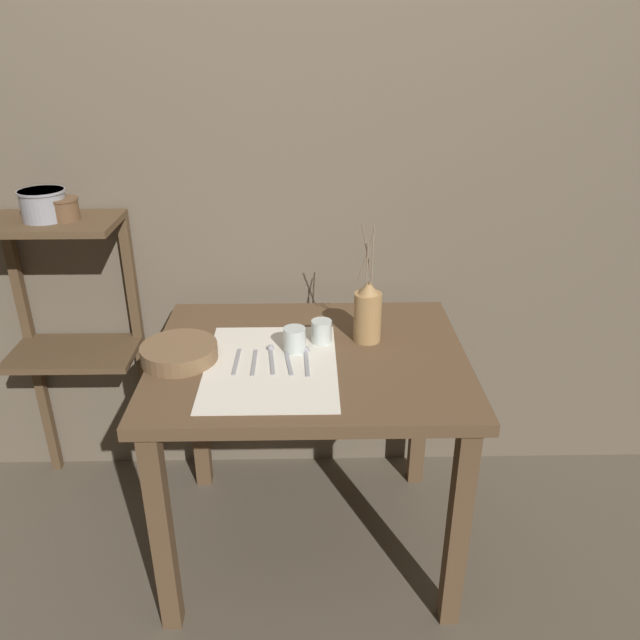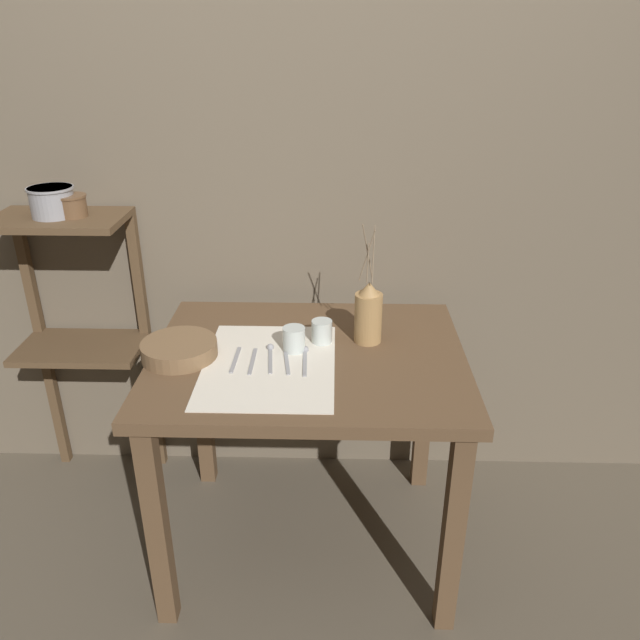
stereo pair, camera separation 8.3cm
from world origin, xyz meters
The scene contains 16 objects.
ground_plane centered at (0.00, 0.00, 0.00)m, with size 12.00×12.00×0.00m, color brown.
stone_wall_back centered at (0.00, 0.52, 1.20)m, with size 7.00×0.06×2.40m.
wooden_table centered at (0.00, 0.00, 0.67)m, with size 1.01×0.81×0.79m.
wooden_shelf_unit centered at (-0.89, 0.36, 0.78)m, with size 0.46×0.29×1.15m.
linen_cloth centered at (-0.12, -0.08, 0.79)m, with size 0.41×0.54×0.00m.
pitcher_with_flowers centered at (0.19, 0.10, 0.89)m, with size 0.09×0.09×0.41m.
wooden_bowl centered at (-0.41, -0.03, 0.82)m, with size 0.24×0.24×0.05m.
glass_tumbler_near centered at (-0.05, 0.02, 0.83)m, with size 0.07×0.07×0.08m.
glass_tumbler_far centered at (0.04, 0.08, 0.83)m, with size 0.07×0.07×0.08m.
knife_center centered at (-0.23, -0.06, 0.80)m, with size 0.01×0.17×0.00m.
fork_inner centered at (-0.17, -0.06, 0.80)m, with size 0.01×0.17×0.00m.
spoon_outer centered at (-0.12, 0.00, 0.80)m, with size 0.03×0.18×0.02m.
fork_outer centered at (-0.06, -0.06, 0.80)m, with size 0.03×0.17×0.00m.
spoon_inner centered at (-0.01, -0.02, 0.80)m, with size 0.02×0.18×0.02m.
metal_pot_large centered at (-0.89, 0.32, 1.20)m, with size 0.16×0.16×0.10m.
metal_pot_small centered at (-0.83, 0.32, 1.19)m, with size 0.10×0.10×0.08m.
Camera 1 is at (0.00, -1.76, 1.74)m, focal length 35.00 mm.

